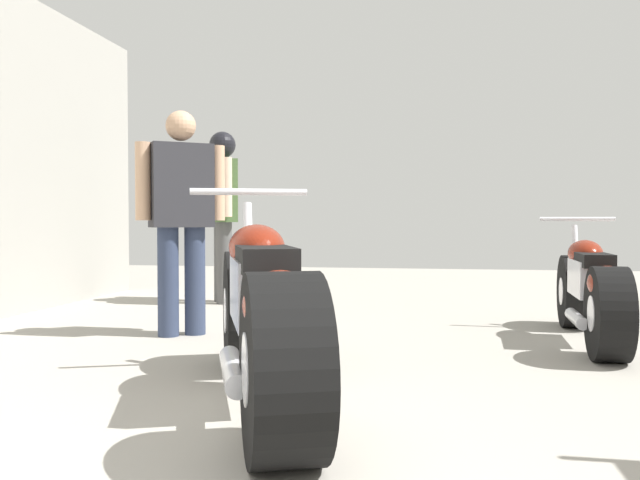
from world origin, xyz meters
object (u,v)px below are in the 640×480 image
(mechanic_with_helmet, at_px, (223,200))
(motorcycle_black_naked, at_px, (590,291))
(motorcycle_maroon_cruiser, at_px, (262,315))
(mechanic_in_blue, at_px, (181,209))

(mechanic_with_helmet, bearing_deg, motorcycle_black_naked, -28.69)
(motorcycle_maroon_cruiser, xyz_separation_m, mechanic_with_helmet, (-1.40, 3.73, 0.65))
(motorcycle_maroon_cruiser, height_order, motorcycle_black_naked, motorcycle_maroon_cruiser)
(mechanic_in_blue, bearing_deg, motorcycle_black_naked, 3.33)
(motorcycle_maroon_cruiser, xyz_separation_m, mechanic_in_blue, (-1.09, 1.76, 0.53))
(mechanic_in_blue, xyz_separation_m, mechanic_with_helmet, (-0.32, 1.97, 0.12))
(motorcycle_maroon_cruiser, distance_m, mechanic_in_blue, 2.13)
(motorcycle_black_naked, xyz_separation_m, mechanic_in_blue, (-2.96, -0.17, 0.58))
(mechanic_in_blue, bearing_deg, mechanic_with_helmet, 99.19)
(motorcycle_maroon_cruiser, relative_size, motorcycle_black_naked, 1.14)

